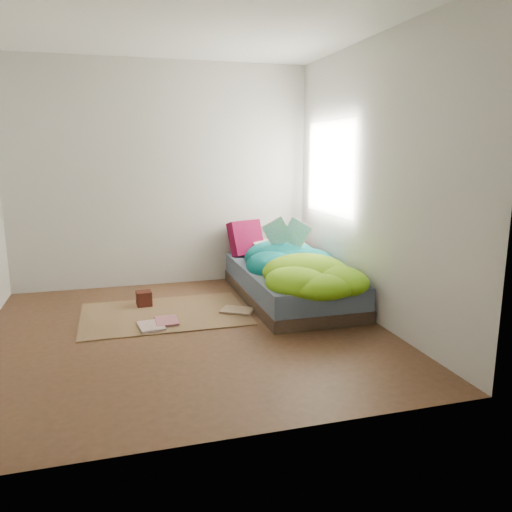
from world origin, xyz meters
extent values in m
cube|color=#452E1A|center=(0.00, 0.00, 0.00)|extent=(3.50, 3.50, 0.00)
cube|color=beige|center=(0.00, 1.75, 1.30)|extent=(3.50, 0.04, 2.60)
cube|color=beige|center=(0.00, -1.75, 1.30)|extent=(3.50, 0.04, 2.60)
cube|color=beige|center=(1.75, 0.00, 1.30)|extent=(0.04, 3.50, 2.60)
cube|color=white|center=(0.00, 0.00, 2.60)|extent=(3.50, 3.50, 0.04)
cube|color=white|center=(1.74, 0.90, 1.40)|extent=(0.01, 1.00, 1.20)
cube|color=#37281E|center=(1.22, 0.72, 0.06)|extent=(1.00, 2.00, 0.12)
cube|color=#4B5B78|center=(1.22, 0.72, 0.23)|extent=(0.98, 1.96, 0.22)
cube|color=brown|center=(-0.15, 0.55, 0.01)|extent=(1.60, 1.10, 0.01)
cube|color=beige|center=(1.35, 1.41, 0.41)|extent=(0.67, 0.45, 0.14)
cube|color=#440418|center=(0.95, 1.55, 0.55)|extent=(0.44, 0.27, 0.42)
cube|color=#33120B|center=(-0.33, 0.87, 0.09)|extent=(0.16, 0.16, 0.15)
imported|color=beige|center=(-0.41, 0.17, 0.02)|extent=(0.25, 0.32, 0.02)
imported|color=#AF656E|center=(-0.27, 0.27, 0.03)|extent=(0.21, 0.28, 0.03)
imported|color=tan|center=(0.50, 0.31, 0.02)|extent=(0.38, 0.35, 0.02)
camera|label=1|loc=(-0.57, -4.22, 1.59)|focal=35.00mm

